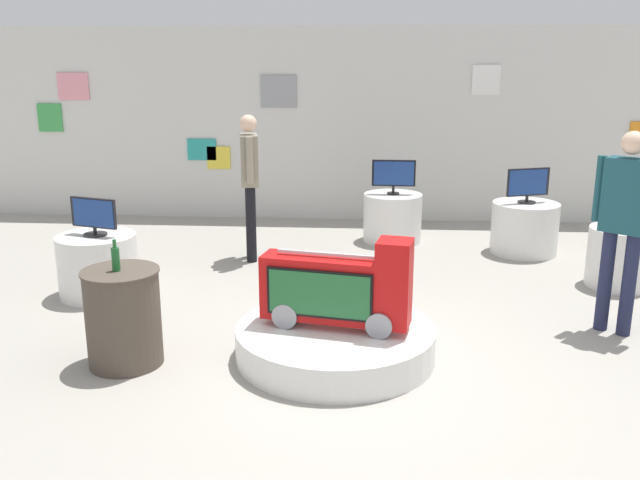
% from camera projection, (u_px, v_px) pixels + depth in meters
% --- Properties ---
extents(ground_plane, '(30.00, 30.00, 0.00)m').
position_uv_depth(ground_plane, '(354.00, 369.00, 5.46)').
color(ground_plane, '#9E998E').
extents(back_wall_display, '(12.27, 0.13, 2.82)m').
position_uv_depth(back_wall_display, '(362.00, 125.00, 10.10)').
color(back_wall_display, silver).
rests_on(back_wall_display, ground).
extents(main_display_pedestal, '(1.63, 1.63, 0.27)m').
position_uv_depth(main_display_pedestal, '(335.00, 342.00, 5.64)').
color(main_display_pedestal, silver).
rests_on(main_display_pedestal, ground).
extents(novelty_firetruck_tv, '(1.24, 0.52, 0.76)m').
position_uv_depth(novelty_firetruck_tv, '(338.00, 291.00, 5.51)').
color(novelty_firetruck_tv, gray).
rests_on(novelty_firetruck_tv, main_display_pedestal).
extents(display_pedestal_left_rear, '(0.82, 0.82, 0.64)m').
position_uv_depth(display_pedestal_left_rear, '(524.00, 228.00, 8.59)').
color(display_pedestal_left_rear, silver).
rests_on(display_pedestal_left_rear, ground).
extents(tv_on_left_rear, '(0.54, 0.22, 0.43)m').
position_uv_depth(tv_on_left_rear, '(528.00, 184.00, 8.44)').
color(tv_on_left_rear, black).
rests_on(tv_on_left_rear, display_pedestal_left_rear).
extents(display_pedestal_center_rear, '(0.80, 0.80, 0.64)m').
position_uv_depth(display_pedestal_center_rear, '(98.00, 265.00, 7.06)').
color(display_pedestal_center_rear, silver).
rests_on(display_pedestal_center_rear, ground).
extents(tv_on_center_rear, '(0.51, 0.24, 0.39)m').
position_uv_depth(tv_on_center_rear, '(94.00, 216.00, 6.92)').
color(tv_on_center_rear, black).
rests_on(tv_on_center_rear, display_pedestal_center_rear).
extents(display_pedestal_right_rear, '(0.77, 0.77, 0.64)m').
position_uv_depth(display_pedestal_right_rear, '(392.00, 218.00, 9.13)').
color(display_pedestal_right_rear, silver).
rests_on(display_pedestal_right_rear, ground).
extents(tv_on_right_rear, '(0.57, 0.16, 0.45)m').
position_uv_depth(tv_on_right_rear, '(394.00, 174.00, 8.97)').
color(tv_on_right_rear, black).
rests_on(tv_on_right_rear, display_pedestal_right_rear).
extents(display_pedestal_far_right, '(0.69, 0.69, 0.64)m').
position_uv_depth(display_pedestal_far_right, '(620.00, 257.00, 7.34)').
color(display_pedestal_far_right, silver).
rests_on(display_pedestal_far_right, ground).
extents(tv_on_far_right, '(0.45, 0.17, 0.39)m').
position_uv_depth(tv_on_far_right, '(626.00, 208.00, 7.20)').
color(tv_on_far_right, black).
rests_on(tv_on_far_right, display_pedestal_far_right).
extents(side_table_round, '(0.61, 0.61, 0.79)m').
position_uv_depth(side_table_round, '(123.00, 316.00, 5.46)').
color(side_table_round, '#4C4238').
rests_on(side_table_round, ground).
extents(bottle_on_side_table, '(0.06, 0.06, 0.25)m').
position_uv_depth(bottle_on_side_table, '(116.00, 258.00, 5.32)').
color(bottle_on_side_table, '#195926').
rests_on(bottle_on_side_table, side_table_round).
extents(shopper_browsing_near_truck, '(0.46, 0.39, 1.80)m').
position_uv_depth(shopper_browsing_near_truck, '(625.00, 217.00, 5.92)').
color(shopper_browsing_near_truck, '#1E233F').
rests_on(shopper_browsing_near_truck, ground).
extents(shopper_browsing_rear, '(0.27, 0.55, 1.74)m').
position_uv_depth(shopper_browsing_rear, '(250.00, 176.00, 8.13)').
color(shopper_browsing_rear, black).
rests_on(shopper_browsing_rear, ground).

